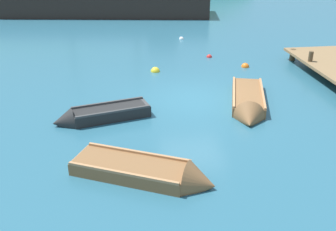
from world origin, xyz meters
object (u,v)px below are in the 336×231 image
buoy_yellow (155,71)px  buoy_red (209,57)px  rowboat_portside (248,105)px  buoy_white (181,39)px  rowboat_outer_right (153,175)px  rowboat_near_dock (98,116)px  sailing_ship (108,7)px  buoy_orange (245,67)px

buoy_yellow → buoy_red: size_ratio=1.48×
buoy_red → buoy_yellow: bearing=-147.1°
rowboat_portside → buoy_red: rowboat_portside is taller
buoy_white → buoy_red: bearing=-78.6°
rowboat_outer_right → rowboat_near_dock: rowboat_outer_right is taller
buoy_white → sailing_ship: bearing=117.6°
sailing_ship → rowboat_portside: 19.49m
rowboat_outer_right → rowboat_near_dock: size_ratio=1.15×
rowboat_outer_right → buoy_red: 11.22m
buoy_white → buoy_orange: buoy_orange is taller
sailing_ship → rowboat_outer_right: bearing=101.8°
sailing_ship → rowboat_near_dock: bearing=98.0°
rowboat_portside → buoy_yellow: bearing=-131.0°
rowboat_outer_right → buoy_yellow: 8.64m
sailing_ship → rowboat_near_dock: (-0.22, -19.09, -0.44)m
sailing_ship → rowboat_near_dock: 19.10m
rowboat_outer_right → rowboat_near_dock: bearing=137.7°
sailing_ship → buoy_white: (4.40, -8.41, -0.56)m
buoy_orange → rowboat_near_dock: bearing=-143.7°
rowboat_portside → buoy_red: (0.07, 6.47, -0.12)m
rowboat_near_dock → rowboat_portside: bearing=169.0°
sailing_ship → buoy_white: sailing_ship is taller
buoy_red → buoy_orange: 2.24m
rowboat_outer_right → rowboat_near_dock: (-1.49, 3.75, 0.02)m
buoy_yellow → sailing_ship: bearing=98.8°
rowboat_outer_right → buoy_orange: rowboat_outer_right is taller
rowboat_outer_right → buoy_yellow: size_ratio=9.25×
rowboat_outer_right → buoy_white: (3.13, 14.43, -0.11)m
sailing_ship → rowboat_outer_right: sailing_ship is taller
buoy_orange → rowboat_portside: bearing=-106.6°
buoy_yellow → rowboat_portside: bearing=-57.4°
buoy_red → sailing_ship: bearing=112.8°
sailing_ship → rowboat_portside: (5.12, -18.79, -0.45)m
rowboat_portside → sailing_ship: bearing=-148.3°
buoy_red → rowboat_portside: bearing=-90.6°
rowboat_near_dock → buoy_white: bearing=-127.7°
rowboat_outer_right → rowboat_portside: (3.85, 4.05, 0.00)m
buoy_yellow → buoy_orange: (4.30, 0.11, 0.00)m
sailing_ship → rowboat_portside: bearing=113.9°
rowboat_outer_right → buoy_white: 14.77m
sailing_ship → rowboat_near_dock: size_ratio=5.52×
buoy_orange → sailing_ship: bearing=114.7°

